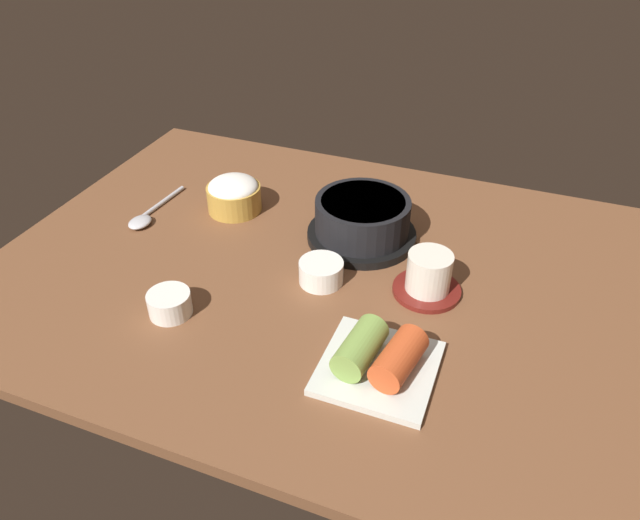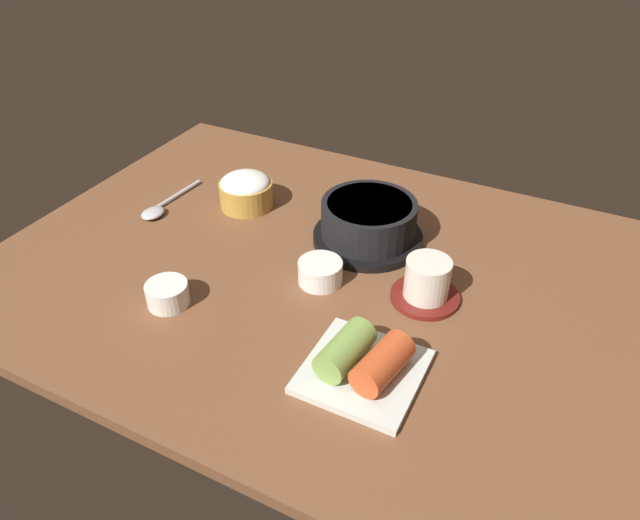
% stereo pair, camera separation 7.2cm
% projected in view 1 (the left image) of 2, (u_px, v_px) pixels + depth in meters
% --- Properties ---
extents(dining_table, '(1.00, 0.76, 0.02)m').
position_uv_depth(dining_table, '(313.00, 271.00, 0.95)').
color(dining_table, brown).
rests_on(dining_table, ground).
extents(stone_pot, '(0.18, 0.18, 0.07)m').
position_uv_depth(stone_pot, '(362.00, 220.00, 0.98)').
color(stone_pot, black).
rests_on(stone_pot, dining_table).
extents(rice_bowl, '(0.10, 0.10, 0.06)m').
position_uv_depth(rice_bowl, '(234.00, 194.00, 1.06)').
color(rice_bowl, '#B78C38').
rests_on(rice_bowl, dining_table).
extents(tea_cup_with_saucer, '(0.10, 0.10, 0.07)m').
position_uv_depth(tea_cup_with_saucer, '(429.00, 274.00, 0.87)').
color(tea_cup_with_saucer, maroon).
rests_on(tea_cup_with_saucer, dining_table).
extents(banchan_cup_center, '(0.07, 0.07, 0.04)m').
position_uv_depth(banchan_cup_center, '(321.00, 271.00, 0.90)').
color(banchan_cup_center, white).
rests_on(banchan_cup_center, dining_table).
extents(kimchi_plate, '(0.14, 0.14, 0.05)m').
position_uv_depth(kimchi_plate, '(379.00, 359.00, 0.75)').
color(kimchi_plate, silver).
rests_on(kimchi_plate, dining_table).
extents(side_bowl_near, '(0.06, 0.06, 0.03)m').
position_uv_depth(side_bowl_near, '(170.00, 303.00, 0.84)').
color(side_bowl_near, white).
rests_on(side_bowl_near, dining_table).
extents(spoon, '(0.04, 0.16, 0.01)m').
position_uv_depth(spoon, '(145.00, 217.00, 1.05)').
color(spoon, '#B7B7BC').
rests_on(spoon, dining_table).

